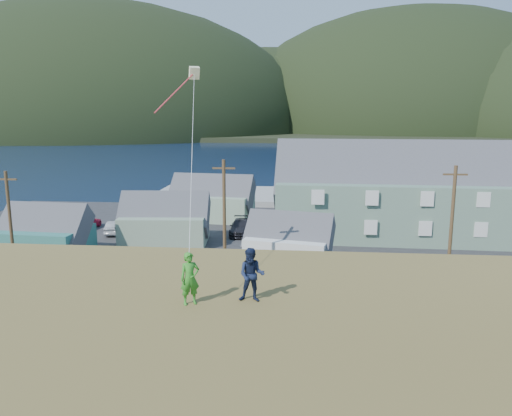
{
  "coord_description": "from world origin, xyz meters",
  "views": [
    {
      "loc": [
        2.56,
        -32.44,
        12.87
      ],
      "look_at": [
        0.67,
        -11.69,
        8.8
      ],
      "focal_mm": 35.0,
      "sensor_mm": 36.0,
      "label": 1
    }
  ],
  "objects": [
    {
      "name": "far_hills",
      "position": [
        35.59,
        279.38,
        2.0
      ],
      "size": [
        760.0,
        265.0,
        143.0
      ],
      "color": "black",
      "rests_on": "ground"
    },
    {
      "name": "wharf",
      "position": [
        -6.0,
        40.0,
        0.45
      ],
      "size": [
        26.0,
        14.0,
        0.9
      ],
      "primitive_type": "cube",
      "color": "gray",
      "rests_on": "ground"
    },
    {
      "name": "kite_rig",
      "position": [
        -2.48,
        -9.49,
        14.33
      ],
      "size": [
        1.51,
        5.04,
        11.25
      ],
      "color": "#F0ECB6",
      "rests_on": "ground"
    },
    {
      "name": "parked_cars",
      "position": [
        -7.91,
        21.27,
        0.84
      ],
      "size": [
        26.12,
        12.3,
        1.56
      ],
      "color": "#BE173A",
      "rests_on": "waterfront_lot"
    },
    {
      "name": "shed_palegreen_near",
      "position": [
        -10.6,
        13.89,
        2.36
      ],
      "size": [
        9.0,
        6.03,
        6.23
      ],
      "rotation": [
        0.0,
        0.0,
        0.08
      ],
      "color": "gray",
      "rests_on": "waterfront_lot"
    },
    {
      "name": "utility_poles",
      "position": [
        -2.49,
        1.5,
        4.65
      ],
      "size": [
        31.67,
        0.24,
        9.46
      ],
      "color": "#47331E",
      "rests_on": "waterfront_lot"
    },
    {
      "name": "shed_teal",
      "position": [
        -19.83,
        8.24,
        2.24
      ],
      "size": [
        7.92,
        5.79,
        5.95
      ],
      "rotation": [
        0.0,
        0.0,
        -0.07
      ],
      "color": "#2C6761",
      "rests_on": "waterfront_lot"
    },
    {
      "name": "shed_palegreen_far",
      "position": [
        -8.03,
        25.38,
        2.55
      ],
      "size": [
        10.48,
        6.75,
        6.64
      ],
      "rotation": [
        0.0,
        0.0,
        -0.12
      ],
      "color": "gray",
      "rests_on": "waterfront_lot"
    },
    {
      "name": "kite_flyer_green",
      "position": [
        -0.67,
        -18.61,
        7.99
      ],
      "size": [
        0.69,
        0.6,
        1.59
      ],
      "primitive_type": "imported",
      "rotation": [
        0.0,
        0.0,
        0.46
      ],
      "color": "#2F8624",
      "rests_on": "hillside"
    },
    {
      "name": "far_shore",
      "position": [
        0.0,
        330.0,
        1.0
      ],
      "size": [
        900.0,
        320.0,
        2.0
      ],
      "primitive_type": "cube",
      "color": "black",
      "rests_on": "ground"
    },
    {
      "name": "lodge",
      "position": [
        17.15,
        18.82,
        4.64
      ],
      "size": [
        34.57,
        10.71,
        12.06
      ],
      "rotation": [
        0.0,
        0.0,
        -0.03
      ],
      "color": "slate",
      "rests_on": "waterfront_lot"
    },
    {
      "name": "waterfront_lot",
      "position": [
        0.0,
        17.0,
        0.06
      ],
      "size": [
        72.0,
        36.0,
        0.12
      ],
      "primitive_type": "cube",
      "color": "#28282B",
      "rests_on": "ground"
    },
    {
      "name": "shed_white",
      "position": [
        1.64,
        7.41,
        2.19
      ],
      "size": [
        7.92,
        6.07,
        5.64
      ],
      "rotation": [
        0.0,
        0.0,
        -0.21
      ],
      "color": "silver",
      "rests_on": "waterfront_lot"
    },
    {
      "name": "kite_flyer_navy",
      "position": [
        1.13,
        -18.21,
        8.03
      ],
      "size": [
        0.82,
        0.65,
        1.65
      ],
      "primitive_type": "imported",
      "rotation": [
        0.0,
        0.0,
        -0.03
      ],
      "color": "#161F3C",
      "rests_on": "hillside"
    },
    {
      "name": "grass_strip",
      "position": [
        0.0,
        -2.0,
        0.05
      ],
      "size": [
        110.0,
        8.0,
        0.1
      ],
      "primitive_type": "cube",
      "color": "#4C3D19",
      "rests_on": "ground"
    },
    {
      "name": "ground",
      "position": [
        0.0,
        0.0,
        0.0
      ],
      "size": [
        900.0,
        900.0,
        0.0
      ],
      "primitive_type": "plane",
      "color": "#0A1638",
      "rests_on": "ground"
    }
  ]
}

